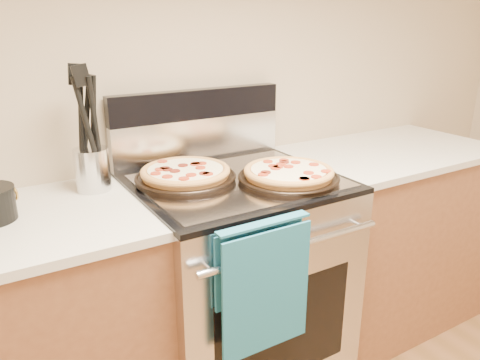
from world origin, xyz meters
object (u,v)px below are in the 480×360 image
pepperoni_pizza_front (289,174)px  utensil_crock (92,169)px  pepperoni_pizza_back (186,174)px  range_body (236,287)px

pepperoni_pizza_front → utensil_crock: (-0.63, 0.32, 0.04)m
pepperoni_pizza_back → pepperoni_pizza_front: bearing=-31.6°
pepperoni_pizza_back → pepperoni_pizza_front: 0.38m
pepperoni_pizza_front → utensil_crock: 0.71m
utensil_crock → range_body: bearing=-21.6°
pepperoni_pizza_back → utensil_crock: 0.33m
pepperoni_pizza_back → utensil_crock: size_ratio=2.41×
range_body → pepperoni_pizza_front: pepperoni_pizza_front is taller
range_body → pepperoni_pizza_back: size_ratio=2.44×
utensil_crock → pepperoni_pizza_front: bearing=-26.8°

